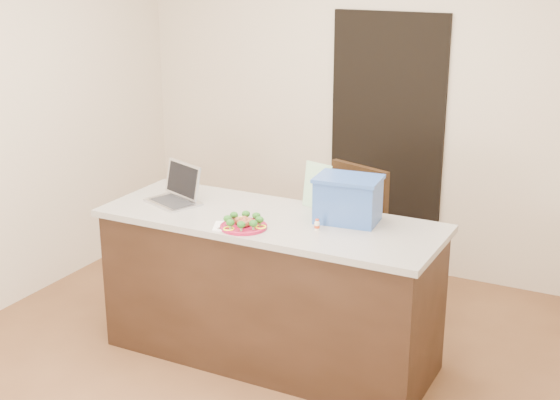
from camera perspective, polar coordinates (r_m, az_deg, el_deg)
The scene contains 16 objects.
ground at distance 4.80m, azimuth -2.15°, elevation -12.60°, with size 4.00×4.00×0.00m, color brown.
room_shell at distance 4.21m, azimuth -2.40°, elevation 6.74°, with size 4.00×4.00×4.00m.
doorway at distance 6.07m, azimuth 7.76°, elevation 4.09°, with size 0.90×0.02×2.00m, color black.
island at distance 4.78m, azimuth -0.74°, elevation -6.47°, with size 2.06×0.76×0.92m.
plate at distance 4.44m, azimuth -2.68°, elevation -1.93°, with size 0.27×0.27×0.02m.
meatballs at distance 4.43m, azimuth -2.64°, elevation -1.62°, with size 0.11×0.11×0.04m.
broccoli at distance 4.42m, azimuth -2.68°, elevation -1.41°, with size 0.22×0.22×0.04m.
pepper_rings at distance 4.43m, azimuth -2.68°, elevation -1.82°, with size 0.23×0.24×0.01m.
napkin at distance 4.46m, azimuth -3.83°, elevation -1.93°, with size 0.16×0.16×0.01m, color white.
fork at distance 4.48m, azimuth -4.00°, elevation -1.79°, with size 0.03×0.15×0.00m.
knife at distance 4.43m, azimuth -3.61°, elevation -1.97°, with size 0.05×0.19×0.01m.
yogurt_bottle at distance 4.40m, azimuth 2.72°, elevation -1.88°, with size 0.03×0.03×0.06m.
laptop at distance 4.93m, azimuth -7.50°, elevation 0.63°, with size 0.39×0.37×0.23m.
leaflet at distance 4.74m, azimuth 2.72°, elevation 1.04°, with size 0.20×0.00×0.28m, color white.
blue_box at distance 4.52m, azimuth 5.00°, elevation 0.07°, with size 0.40×0.31×0.27m.
chair at distance 5.25m, azimuth 5.27°, elevation -2.61°, with size 0.59×0.61×1.06m.
Camera 1 is at (2.04, -3.59, 2.44)m, focal length 50.00 mm.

